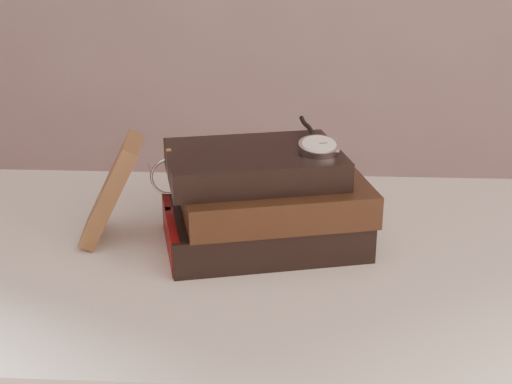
{
  "coord_description": "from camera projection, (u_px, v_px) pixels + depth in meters",
  "views": [
    {
      "loc": [
        0.02,
        -0.54,
        1.19
      ],
      "look_at": [
        -0.03,
        0.38,
        0.82
      ],
      "focal_mm": 51.34,
      "sensor_mm": 36.0,
      "label": 1
    }
  ],
  "objects": [
    {
      "name": "book_stack",
      "position": [
        264.0,
        201.0,
        0.99
      ],
      "size": [
        0.3,
        0.24,
        0.13
      ],
      "color": "black",
      "rests_on": "table"
    },
    {
      "name": "table",
      "position": [
        275.0,
        310.0,
        1.02
      ],
      "size": [
        1.0,
        0.6,
        0.75
      ],
      "color": "silver",
      "rests_on": "ground"
    },
    {
      "name": "eyeglasses",
      "position": [
        188.0,
        174.0,
        1.05
      ],
      "size": [
        0.14,
        0.15,
        0.05
      ],
      "color": "silver",
      "rests_on": "book_stack"
    },
    {
      "name": "pocket_watch",
      "position": [
        318.0,
        145.0,
        0.96
      ],
      "size": [
        0.07,
        0.16,
        0.02
      ],
      "color": "silver",
      "rests_on": "book_stack"
    },
    {
      "name": "journal",
      "position": [
        111.0,
        189.0,
        1.0
      ],
      "size": [
        0.1,
        0.1,
        0.15
      ],
      "primitive_type": "cube",
      "rotation": [
        0.0,
        0.47,
        0.12
      ],
      "color": "#4A301C",
      "rests_on": "table"
    }
  ]
}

